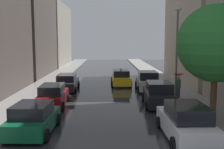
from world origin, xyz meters
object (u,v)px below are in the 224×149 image
parked_car_right_second (159,95)px  taxi_midroad (121,78)px  pedestrian_foreground (179,81)px  parked_car_left_nearest (33,119)px  parked_car_right_third (148,81)px  lamp_post_right (177,47)px  parked_car_left_second (53,96)px  parked_car_right_nearest (186,122)px  street_tree_right (216,43)px  parked_car_left_third (67,82)px

parked_car_right_second → taxi_midroad: taxi_midroad is taller
parked_car_right_second → pedestrian_foreground: pedestrian_foreground is taller
parked_car_left_nearest → parked_car_right_third: parked_car_right_third is taller
taxi_midroad → lamp_post_right: size_ratio=0.63×
parked_car_left_second → parked_car_right_nearest: (7.75, -6.73, 0.06)m
street_tree_right → parked_car_right_second: bearing=120.0°
parked_car_left_second → parked_car_right_third: parked_car_right_third is taller
pedestrian_foreground → parked_car_right_second: bearing=-57.7°
parked_car_left_third → pedestrian_foreground: size_ratio=2.44×
parked_car_left_third → street_tree_right: bearing=-137.5°
parked_car_left_nearest → taxi_midroad: bearing=-17.2°
parked_car_right_nearest → taxi_midroad: 16.25m
parked_car_right_second → pedestrian_foreground: (1.98, 2.10, 0.73)m
parked_car_right_nearest → parked_car_right_third: (0.05, 12.99, 0.04)m
parked_car_left_third → lamp_post_right: (9.37, -4.34, 3.52)m
street_tree_right → lamp_post_right: size_ratio=0.93×
street_tree_right → lamp_post_right: bearing=95.4°
parked_car_right_third → street_tree_right: bearing=-166.4°
parked_car_right_nearest → street_tree_right: (2.31, 2.58, 3.76)m
parked_car_left_nearest → taxi_midroad: size_ratio=0.90×
parked_car_left_nearest → parked_car_left_second: size_ratio=0.88×
parked_car_left_second → parked_car_right_third: bearing=-52.9°
parked_car_left_nearest → parked_car_left_third: 12.26m
parked_car_left_second → parked_car_right_second: (7.68, -0.04, 0.07)m
parked_car_left_third → street_tree_right: street_tree_right is taller
parked_car_left_nearest → parked_car_right_nearest: bearing=-95.2°
pedestrian_foreground → street_tree_right: (0.39, -6.21, 3.01)m
parked_car_right_nearest → parked_car_left_third: bearing=29.3°
parked_car_left_second → taxi_midroad: taxi_midroad is taller
parked_car_left_nearest → parked_car_right_nearest: 7.64m
parked_car_left_nearest → parked_car_right_nearest: parked_car_right_nearest is taller
parked_car_right_nearest → parked_car_right_third: 12.99m
parked_car_left_third → pedestrian_foreground: bearing=-115.4°
pedestrian_foreground → parked_car_right_third: bearing=-170.4°
parked_car_right_third → pedestrian_foreground: (1.87, -4.20, 0.71)m
parked_car_left_nearest → parked_car_right_second: (7.52, 5.76, 0.08)m
parked_car_left_second → lamp_post_right: size_ratio=0.64×
taxi_midroad → street_tree_right: size_ratio=0.68×
parked_car_left_second → parked_car_left_third: parked_car_left_second is taller
parked_car_left_second → lamp_post_right: 10.30m
parked_car_left_third → parked_car_right_second: size_ratio=1.11×
street_tree_right → lamp_post_right: lamp_post_right is taller
parked_car_right_nearest → pedestrian_foreground: bearing=-13.1°
parked_car_left_nearest → parked_car_right_nearest: (7.58, -0.93, 0.07)m
pedestrian_foreground → taxi_midroad: bearing=-164.0°
parked_car_left_third → parked_car_left_second: bearing=178.6°
parked_car_left_second → parked_car_right_third: 10.00m
parked_car_right_second → taxi_midroad: (-2.29, 9.39, -0.06)m
parked_car_left_second → parked_car_right_nearest: parked_car_right_nearest is taller
parked_car_right_third → lamp_post_right: (1.66, -4.14, 3.40)m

